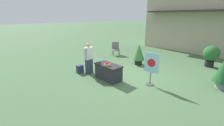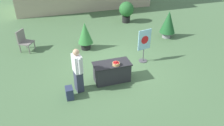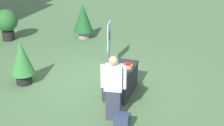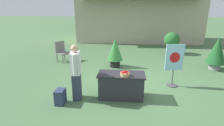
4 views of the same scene
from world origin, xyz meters
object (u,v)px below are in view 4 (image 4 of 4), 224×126
(potted_plant_near_right, at_px, (172,41))
(potted_plant_far_right, at_px, (217,52))
(backpack, at_px, (60,97))
(patio_chair, at_px, (62,51))
(potted_plant_near_left, at_px, (115,51))
(display_table, at_px, (121,85))
(poster_board, at_px, (174,63))
(apple_basket, at_px, (125,74))
(person_visitor, at_px, (76,72))

(potted_plant_near_right, bearing_deg, potted_plant_far_right, -66.40)
(potted_plant_far_right, xyz_separation_m, potted_plant_near_right, (-1.23, 2.82, -0.05))
(backpack, height_order, patio_chair, patio_chair)
(backpack, distance_m, potted_plant_near_left, 3.70)
(potted_plant_far_right, distance_m, potted_plant_near_right, 3.07)
(display_table, relative_size, poster_board, 0.94)
(backpack, relative_size, potted_plant_near_left, 0.32)
(potted_plant_near_left, bearing_deg, patio_chair, 165.84)
(display_table, xyz_separation_m, poster_board, (1.72, 0.95, 0.44))
(display_table, bearing_deg, poster_board, 28.80)
(display_table, distance_m, poster_board, 2.01)
(backpack, bearing_deg, poster_board, 23.89)
(display_table, distance_m, apple_basket, 0.48)
(person_visitor, relative_size, patio_chair, 1.62)
(apple_basket, xyz_separation_m, potted_plant_near_right, (2.65, 5.85, -0.05))
(patio_chair, bearing_deg, apple_basket, -16.30)
(display_table, distance_m, potted_plant_far_right, 4.93)
(person_visitor, distance_m, backpack, 0.80)
(poster_board, bearing_deg, backpack, -77.52)
(person_visitor, bearing_deg, potted_plant_far_right, 20.67)
(potted_plant_far_right, bearing_deg, potted_plant_near_right, 113.60)
(potted_plant_near_left, height_order, potted_plant_near_right, potted_plant_near_left)
(apple_basket, xyz_separation_m, backpack, (-1.78, -0.39, -0.60))
(display_table, height_order, potted_plant_near_left, potted_plant_near_left)
(person_visitor, bearing_deg, apple_basket, -7.41)
(display_table, xyz_separation_m, potted_plant_near_left, (-0.39, 2.87, 0.37))
(poster_board, relative_size, patio_chair, 1.45)
(poster_board, bearing_deg, person_visitor, -80.18)
(display_table, relative_size, person_visitor, 0.84)
(apple_basket, relative_size, patio_chair, 0.26)
(display_table, xyz_separation_m, backpack, (-1.67, -0.56, -0.16))
(display_table, xyz_separation_m, apple_basket, (0.10, -0.16, 0.44))
(person_visitor, xyz_separation_m, potted_plant_near_left, (0.89, 3.09, -0.09))
(potted_plant_near_left, xyz_separation_m, potted_plant_near_right, (3.15, 2.82, 0.02))
(potted_plant_far_right, height_order, potted_plant_near_right, potted_plant_far_right)
(display_table, height_order, patio_chair, patio_chair)
(patio_chair, xyz_separation_m, potted_plant_near_left, (2.75, -0.69, 0.20))
(apple_basket, distance_m, poster_board, 1.96)
(person_visitor, height_order, patio_chair, person_visitor)
(poster_board, distance_m, potted_plant_near_right, 4.85)
(person_visitor, height_order, potted_plant_near_right, person_visitor)
(apple_basket, xyz_separation_m, potted_plant_far_right, (3.88, 3.04, -0.00))
(person_visitor, bearing_deg, patio_chair, 106.41)
(person_visitor, xyz_separation_m, patio_chair, (-1.86, 3.78, -0.29))
(apple_basket, bearing_deg, potted_plant_near_right, 65.63)
(patio_chair, distance_m, potted_plant_far_right, 7.17)
(apple_basket, height_order, patio_chair, patio_chair)
(person_visitor, distance_m, potted_plant_far_right, 6.11)
(backpack, bearing_deg, potted_plant_far_right, 31.22)
(display_table, xyz_separation_m, potted_plant_near_right, (2.76, 5.69, 0.38))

